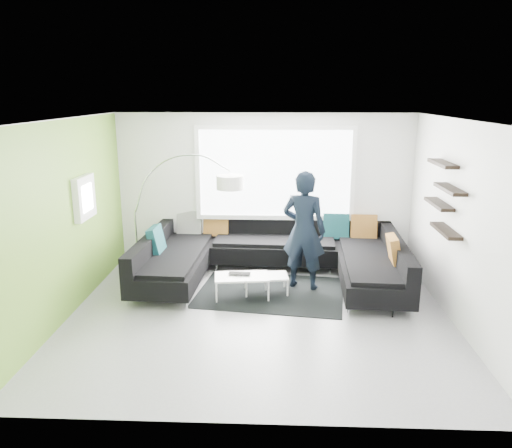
{
  "coord_description": "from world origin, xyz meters",
  "views": [
    {
      "loc": [
        0.24,
        -6.72,
        3.14
      ],
      "look_at": [
        -0.08,
        0.9,
        1.13
      ],
      "focal_mm": 35.0,
      "sensor_mm": 36.0,
      "label": 1
    }
  ],
  "objects": [
    {
      "name": "ground",
      "position": [
        0.0,
        0.0,
        0.0
      ],
      "size": [
        5.5,
        5.5,
        0.0
      ],
      "primitive_type": "plane",
      "color": "gray",
      "rests_on": "ground"
    },
    {
      "name": "room_shell",
      "position": [
        0.04,
        0.21,
        1.81
      ],
      "size": [
        5.54,
        5.04,
        2.82
      ],
      "color": "silver",
      "rests_on": "ground"
    },
    {
      "name": "sectional_sofa",
      "position": [
        0.16,
        1.32,
        0.41
      ],
      "size": [
        4.46,
        2.89,
        0.94
      ],
      "rotation": [
        0.0,
        0.0,
        -0.05
      ],
      "color": "black",
      "rests_on": "ground"
    },
    {
      "name": "rug",
      "position": [
        0.16,
        0.85,
        0.01
      ],
      "size": [
        2.52,
        1.98,
        0.01
      ],
      "primitive_type": "cube",
      "rotation": [
        0.0,
        0.0,
        -0.13
      ],
      "color": "black",
      "rests_on": "ground"
    },
    {
      "name": "coffee_table",
      "position": [
        -0.11,
        0.73,
        0.18
      ],
      "size": [
        1.16,
        0.76,
        0.36
      ],
      "primitive_type": "cube",
      "rotation": [
        0.0,
        0.0,
        0.12
      ],
      "color": "white",
      "rests_on": "ground"
    },
    {
      "name": "arc_lamp",
      "position": [
        -2.28,
        1.8,
        1.07
      ],
      "size": [
        2.14,
        1.2,
        2.15
      ],
      "primitive_type": null,
      "rotation": [
        0.0,
        0.0,
        -0.2
      ],
      "color": "white",
      "rests_on": "ground"
    },
    {
      "name": "side_table",
      "position": [
        2.05,
        0.18,
        0.24
      ],
      "size": [
        0.43,
        0.43,
        0.49
      ],
      "primitive_type": "cube",
      "rotation": [
        0.0,
        0.0,
        0.24
      ],
      "color": "black",
      "rests_on": "ground"
    },
    {
      "name": "person",
      "position": [
        0.68,
        1.09,
        0.98
      ],
      "size": [
        0.99,
        0.89,
        1.96
      ],
      "primitive_type": "imported",
      "rotation": [
        0.0,
        0.0,
        2.83
      ],
      "color": "black",
      "rests_on": "ground"
    },
    {
      "name": "laptop",
      "position": [
        -0.34,
        0.64,
        0.37
      ],
      "size": [
        0.38,
        0.27,
        0.03
      ],
      "primitive_type": "imported",
      "rotation": [
        0.0,
        0.0,
        -0.07
      ],
      "color": "black",
      "rests_on": "coffee_table"
    }
  ]
}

